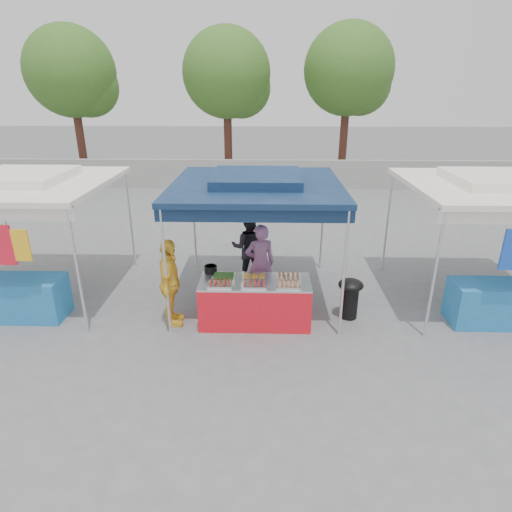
{
  "coord_description": "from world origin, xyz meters",
  "views": [
    {
      "loc": [
        0.19,
        -7.05,
        4.13
      ],
      "look_at": [
        0.0,
        0.6,
        1.05
      ],
      "focal_mm": 30.0,
      "sensor_mm": 36.0,
      "label": 1
    }
  ],
  "objects_px": {
    "wok_burner": "(350,295)",
    "cooking_pot": "(211,269)",
    "helper_man": "(249,247)",
    "vendor_table": "(255,302)",
    "customer_person": "(170,283)",
    "vendor_woman": "(260,264)"
  },
  "relations": [
    {
      "from": "cooking_pot",
      "to": "customer_person",
      "type": "relative_size",
      "value": 0.14
    },
    {
      "from": "customer_person",
      "to": "vendor_woman",
      "type": "bearing_deg",
      "value": -63.95
    },
    {
      "from": "vendor_table",
      "to": "customer_person",
      "type": "bearing_deg",
      "value": -176.93
    },
    {
      "from": "cooking_pot",
      "to": "customer_person",
      "type": "bearing_deg",
      "value": -147.77
    },
    {
      "from": "cooking_pot",
      "to": "helper_man",
      "type": "distance_m",
      "value": 1.64
    },
    {
      "from": "wok_burner",
      "to": "vendor_table",
      "type": "bearing_deg",
      "value": -178.98
    },
    {
      "from": "vendor_table",
      "to": "wok_burner",
      "type": "relative_size",
      "value": 2.55
    },
    {
      "from": "helper_man",
      "to": "wok_burner",
      "type": "bearing_deg",
      "value": 142.69
    },
    {
      "from": "cooking_pot",
      "to": "vendor_woman",
      "type": "distance_m",
      "value": 1.06
    },
    {
      "from": "vendor_table",
      "to": "helper_man",
      "type": "bearing_deg",
      "value": 95.97
    },
    {
      "from": "customer_person",
      "to": "helper_man",
      "type": "bearing_deg",
      "value": -39.12
    },
    {
      "from": "helper_man",
      "to": "customer_person",
      "type": "bearing_deg",
      "value": 57.51
    },
    {
      "from": "wok_burner",
      "to": "helper_man",
      "type": "height_order",
      "value": "helper_man"
    },
    {
      "from": "vendor_woman",
      "to": "cooking_pot",
      "type": "bearing_deg",
      "value": 16.17
    },
    {
      "from": "wok_burner",
      "to": "cooking_pot",
      "type": "bearing_deg",
      "value": 170.93
    },
    {
      "from": "helper_man",
      "to": "customer_person",
      "type": "relative_size",
      "value": 0.97
    },
    {
      "from": "vendor_table",
      "to": "cooking_pot",
      "type": "bearing_deg",
      "value": 157.52
    },
    {
      "from": "customer_person",
      "to": "cooking_pot",
      "type": "bearing_deg",
      "value": -62.42
    },
    {
      "from": "vendor_table",
      "to": "vendor_woman",
      "type": "bearing_deg",
      "value": 84.97
    },
    {
      "from": "vendor_table",
      "to": "helper_man",
      "type": "xyz_separation_m",
      "value": [
        -0.19,
        1.85,
        0.37
      ]
    },
    {
      "from": "vendor_table",
      "to": "cooking_pot",
      "type": "distance_m",
      "value": 1.03
    },
    {
      "from": "vendor_table",
      "to": "cooking_pot",
      "type": "xyz_separation_m",
      "value": [
        -0.84,
        0.35,
        0.49
      ]
    }
  ]
}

